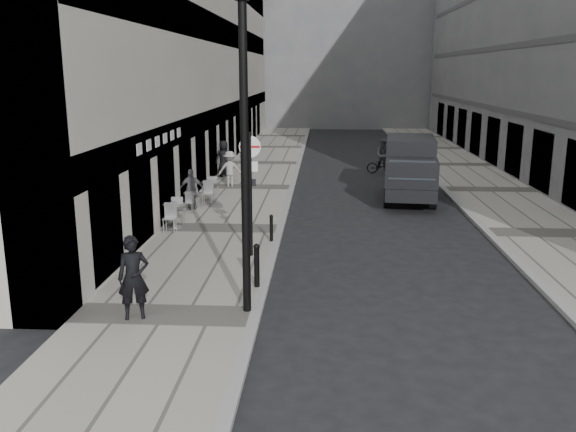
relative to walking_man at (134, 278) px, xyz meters
name	(u,v)px	position (x,y,z in m)	size (l,w,h in m)	color
ground	(237,383)	(2.57, -2.47, -1.04)	(120.00, 120.00, 0.00)	black
sidewalk	(249,188)	(0.57, 15.53, -0.98)	(4.00, 60.00, 0.12)	gray
far_sidewalk	(489,190)	(11.57, 15.53, -0.98)	(4.00, 60.00, 0.12)	gray
building_left	(187,1)	(-3.43, 22.03, 7.96)	(4.00, 45.00, 18.00)	#B9B6A8
building_far	(326,14)	(4.07, 53.53, 9.96)	(24.00, 16.00, 22.00)	gray
walking_man	(134,278)	(0.00, 0.00, 0.00)	(0.67, 0.44, 1.84)	black
sign_post	(250,178)	(1.97, 4.74, 1.38)	(0.62, 0.11, 3.58)	black
lamppost	(244,137)	(2.37, 0.56, 2.97)	(0.31, 0.31, 6.99)	black
bollard_near	(257,267)	(2.42, 2.11, -0.40)	(0.14, 0.14, 1.03)	black
bollard_far	(271,229)	(2.42, 6.30, -0.52)	(0.11, 0.11, 0.80)	black
panel_van	(410,165)	(7.71, 13.73, 0.41)	(2.62, 5.65, 2.57)	black
cyclist	(383,160)	(7.20, 20.26, -0.31)	(1.80, 0.90, 1.86)	black
pedestrian_a	(192,189)	(-1.03, 10.61, -0.12)	(0.93, 0.39, 1.59)	slate
pedestrian_b	(230,169)	(-0.30, 15.50, -0.10)	(1.06, 0.61, 1.64)	#9F9992
pedestrian_c	(224,159)	(-1.03, 18.27, -0.01)	(0.89, 0.58, 1.82)	black
cafe_table_near	(192,200)	(-1.03, 10.54, -0.52)	(0.62, 1.39, 0.79)	#BABABC
cafe_table_mid	(174,214)	(-1.03, 7.78, -0.42)	(0.76, 1.71, 0.97)	silver
cafe_table_far	(211,190)	(-0.56, 12.01, -0.42)	(0.76, 1.72, 0.98)	#BCBCBF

